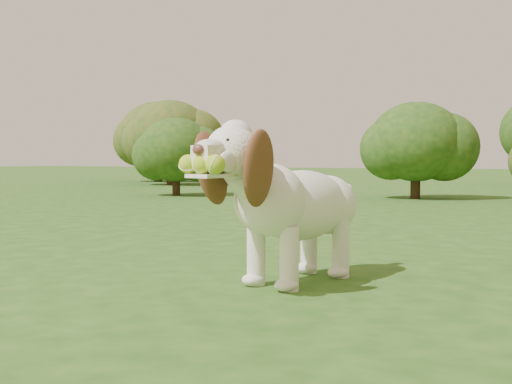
% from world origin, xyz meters
% --- Properties ---
extents(ground, '(80.00, 80.00, 0.00)m').
position_xyz_m(ground, '(0.00, 0.00, 0.00)').
color(ground, '#204915').
rests_on(ground, ground).
extents(dog, '(0.64, 1.29, 0.85)m').
position_xyz_m(dog, '(0.36, 0.12, 0.45)').
color(dog, white).
rests_on(dog, ground).
extents(shrub_a, '(1.34, 1.34, 1.39)m').
position_xyz_m(shrub_a, '(-4.60, 6.70, 0.82)').
color(shrub_a, '#382314').
rests_on(shrub_a, ground).
extents(shrub_e, '(2.04, 2.04, 2.11)m').
position_xyz_m(shrub_e, '(-7.21, 10.49, 1.24)').
color(shrub_e, '#382314').
rests_on(shrub_e, ground).
extents(shrub_b, '(1.54, 1.54, 1.59)m').
position_xyz_m(shrub_b, '(-0.55, 7.64, 0.94)').
color(shrub_b, '#382314').
rests_on(shrub_b, ground).
extents(shrub_g, '(2.20, 2.20, 2.28)m').
position_xyz_m(shrub_g, '(-8.86, 12.36, 1.34)').
color(shrub_g, '#382314').
rests_on(shrub_g, ground).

